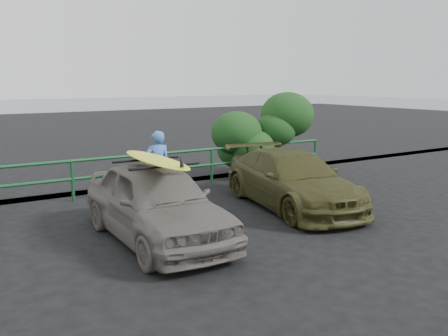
{
  "coord_description": "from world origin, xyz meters",
  "views": [
    {
      "loc": [
        -4.3,
        -7.15,
        2.96
      ],
      "look_at": [
        1.38,
        1.78,
        1.08
      ],
      "focal_mm": 40.0,
      "sensor_mm": 36.0,
      "label": 1
    }
  ],
  "objects_px": {
    "guardrail": "(112,176)",
    "surfboard": "(155,160)",
    "sedan": "(156,203)",
    "man": "(158,166)",
    "olive_vehicle": "(292,180)"
  },
  "relations": [
    {
      "from": "guardrail",
      "to": "surfboard",
      "type": "xyz_separation_m",
      "value": [
        -0.55,
        -3.92,
        1.01
      ]
    },
    {
      "from": "olive_vehicle",
      "to": "surfboard",
      "type": "distance_m",
      "value": 3.88
    },
    {
      "from": "man",
      "to": "olive_vehicle",
      "type": "bearing_deg",
      "value": 145.1
    },
    {
      "from": "man",
      "to": "sedan",
      "type": "bearing_deg",
      "value": 73.66
    },
    {
      "from": "guardrail",
      "to": "olive_vehicle",
      "type": "bearing_deg",
      "value": -46.42
    },
    {
      "from": "guardrail",
      "to": "surfboard",
      "type": "distance_m",
      "value": 4.08
    },
    {
      "from": "sedan",
      "to": "surfboard",
      "type": "xyz_separation_m",
      "value": [
        0.0,
        0.0,
        0.81
      ]
    },
    {
      "from": "sedan",
      "to": "man",
      "type": "bearing_deg",
      "value": 66.32
    },
    {
      "from": "sedan",
      "to": "olive_vehicle",
      "type": "bearing_deg",
      "value": 10.54
    },
    {
      "from": "man",
      "to": "surfboard",
      "type": "xyz_separation_m",
      "value": [
        -1.37,
        -2.87,
        0.66
      ]
    },
    {
      "from": "guardrail",
      "to": "man",
      "type": "height_order",
      "value": "man"
    },
    {
      "from": "guardrail",
      "to": "sedan",
      "type": "bearing_deg",
      "value": -98.04
    },
    {
      "from": "olive_vehicle",
      "to": "surfboard",
      "type": "relative_size",
      "value": 1.7
    },
    {
      "from": "surfboard",
      "to": "man",
      "type": "bearing_deg",
      "value": 66.32
    },
    {
      "from": "sedan",
      "to": "man",
      "type": "distance_m",
      "value": 3.18
    }
  ]
}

